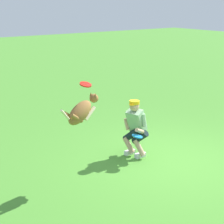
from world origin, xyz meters
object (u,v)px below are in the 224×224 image
at_px(dog, 82,111).
at_px(frisbee_held, 137,136).
at_px(person, 136,126).
at_px(frisbee_flying, 86,84).

height_order(dog, frisbee_held, dog).
height_order(person, dog, dog).
distance_m(dog, frisbee_flying, 0.50).
xyz_separation_m(person, frisbee_flying, (1.43, 0.26, 1.17)).
xyz_separation_m(person, dog, (1.57, 0.34, 0.70)).
xyz_separation_m(person, frisbee_held, (0.21, 0.32, -0.09)).
distance_m(dog, frisbee_held, 1.57).
height_order(frisbee_flying, frisbee_held, frisbee_flying).
bearing_deg(dog, person, -4.09).
relative_size(frisbee_flying, frisbee_held, 0.98).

